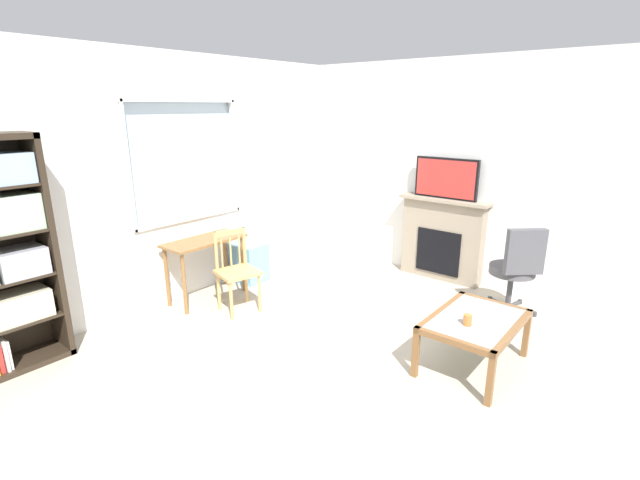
% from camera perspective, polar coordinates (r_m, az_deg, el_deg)
% --- Properties ---
extents(ground, '(6.04, 6.01, 0.02)m').
position_cam_1_polar(ground, '(4.23, 4.16, -15.05)').
color(ground, '#B2A893').
extents(wall_back_with_window, '(5.04, 0.15, 2.77)m').
position_cam_1_polar(wall_back_with_window, '(5.49, -17.69, 6.88)').
color(wall_back_with_window, silver).
rests_on(wall_back_with_window, ground).
extents(wall_right, '(0.12, 5.21, 2.77)m').
position_cam_1_polar(wall_right, '(5.98, 18.92, 7.73)').
color(wall_right, silver).
rests_on(wall_right, ground).
extents(desk_under_window, '(0.94, 0.43, 0.73)m').
position_cam_1_polar(desk_under_window, '(5.43, -14.17, -1.20)').
color(desk_under_window, brown).
rests_on(desk_under_window, ground).
extents(wooden_chair, '(0.51, 0.50, 0.90)m').
position_cam_1_polar(wooden_chair, '(5.10, -10.40, -3.74)').
color(wooden_chair, tan).
rests_on(wooden_chair, ground).
extents(plastic_drawer_unit, '(0.35, 0.40, 0.49)m').
position_cam_1_polar(plastic_drawer_unit, '(6.00, -8.80, -2.74)').
color(plastic_drawer_unit, '#72ADDB').
rests_on(plastic_drawer_unit, ground).
extents(fireplace, '(0.26, 1.16, 1.08)m').
position_cam_1_polar(fireplace, '(6.12, 15.00, 0.15)').
color(fireplace, gray).
rests_on(fireplace, ground).
extents(tv, '(0.06, 0.81, 0.51)m').
position_cam_1_polar(tv, '(5.94, 15.49, 7.44)').
color(tv, black).
rests_on(tv, fireplace).
extents(office_chair, '(0.63, 0.59, 1.00)m').
position_cam_1_polar(office_chair, '(5.31, 23.37, -3.01)').
color(office_chair, '#4C4C51').
rests_on(office_chair, ground).
extents(coffee_table, '(0.97, 0.67, 0.46)m').
position_cam_1_polar(coffee_table, '(4.19, 18.82, -10.03)').
color(coffee_table, '#8C9E99').
rests_on(coffee_table, ground).
extents(sippy_cup, '(0.07, 0.07, 0.09)m').
position_cam_1_polar(sippy_cup, '(4.01, 17.96, -9.46)').
color(sippy_cup, orange).
rests_on(sippy_cup, coffee_table).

